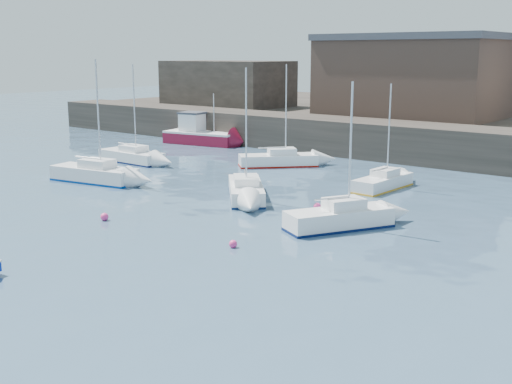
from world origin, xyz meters
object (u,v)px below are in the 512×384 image
Objects in this scene: sailboat_a at (95,174)px; buoy_mid at (233,247)px; sailboat_b at (246,190)px; sailboat_c at (340,218)px; buoy_near at (105,220)px; buoy_far at (317,210)px; sailboat_e at (132,156)px; fishing_boat at (200,134)px; sailboat_h at (278,160)px; sailboat_f at (383,182)px.

buoy_mid is at bearing -18.17° from sailboat_a.
sailboat_b is 1.07× the size of sailboat_c.
buoy_far reaches higher than buoy_near.
sailboat_b is 1.00× the size of sailboat_e.
sailboat_b reaches higher than buoy_mid.
sailboat_e is at bearing -74.60° from fishing_boat.
sailboat_c is 24.65m from sailboat_e.
sailboat_a is 14.31m from sailboat_h.
sailboat_a is 19.55× the size of buoy_near.
fishing_boat is 0.99× the size of sailboat_h.
buoy_far is at bearing 9.42° from sailboat_a.
sailboat_a reaches higher than sailboat_e.
sailboat_h is at bearing 135.11° from buoy_far.
sailboat_f is at bearing 92.57° from buoy_mid.
sailboat_a reaches higher than sailboat_h.
fishing_boat is 25.35m from sailboat_f.
sailboat_a is at bearing -170.58° from buoy_far.
sailboat_h reaches higher than buoy_mid.
sailboat_a is 22.13× the size of buoy_mid.
buoy_near is at bearing -81.86° from sailboat_h.
sailboat_b is 9.15m from buoy_near.
sailboat_a is 18.19m from buoy_mid.
sailboat_f is 15.69× the size of buoy_far.
buoy_mid is (0.71, -15.86, -0.48)m from sailboat_f.
sailboat_e is at bearing 168.25° from buoy_far.
sailboat_e reaches higher than buoy_near.
sailboat_c is 10.44m from sailboat_f.
sailboat_h is at bearing -21.76° from fishing_boat.
sailboat_e is 18.63m from buoy_near.
fishing_boat is 1.07× the size of sailboat_c.
buoy_near is at bearing -130.22° from buoy_far.
fishing_boat is at bearing 145.79° from sailboat_c.
sailboat_c is at bearing -16.84° from sailboat_b.
buoy_far is (10.29, -10.25, -0.51)m from sailboat_h.
sailboat_b is at bearing 163.16° from sailboat_c.
sailboat_a is at bearing -67.96° from fishing_boat.
sailboat_a is 10.80m from buoy_near.
buoy_near is 1.13× the size of buoy_mid.
sailboat_c is at bearing -43.98° from sailboat_h.
buoy_near is (8.81, -6.21, -0.58)m from sailboat_a.
fishing_boat reaches higher than buoy_far.
sailboat_a is at bearing -167.09° from sailboat_b.
buoy_mid is (8.46, 0.54, 0.00)m from buoy_near.
sailboat_h reaches higher than buoy_near.
buoy_near is at bearing -105.63° from sailboat_b.
fishing_boat is 29.46m from buoy_near.
sailboat_f is 0.86× the size of sailboat_h.
sailboat_b is 16.20m from sailboat_e.
sailboat_f is 18.15m from buoy_near.
sailboat_a is at bearing -148.40° from sailboat_f.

